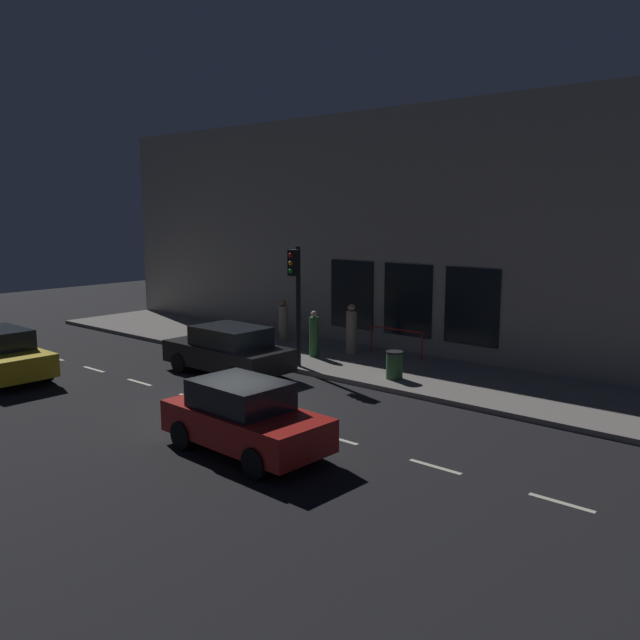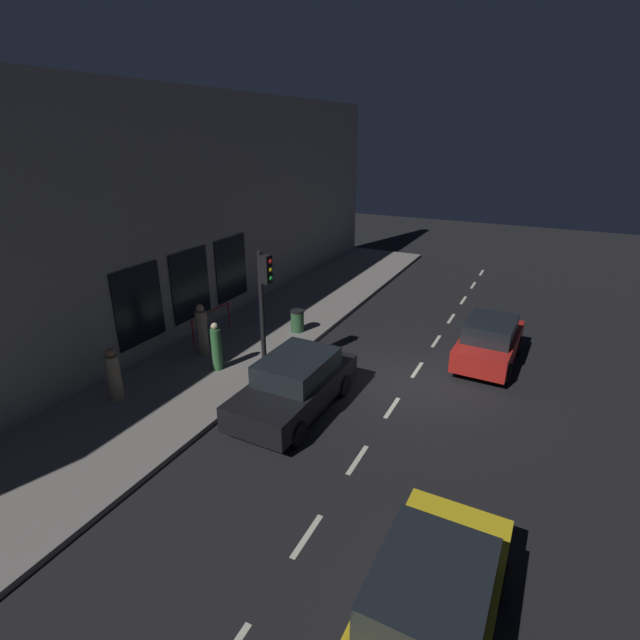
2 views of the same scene
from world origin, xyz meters
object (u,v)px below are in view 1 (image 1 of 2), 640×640
(parked_car_1, at_px, (244,417))
(pedestrian_2, at_px, (351,331))
(parked_car_0, at_px, (228,350))
(trash_bin, at_px, (394,365))
(pedestrian_0, at_px, (314,335))
(traffic_light, at_px, (296,287))
(pedestrian_1, at_px, (283,322))

(parked_car_1, height_order, pedestrian_2, pedestrian_2)
(parked_car_0, xyz_separation_m, trash_bin, (2.52, -4.68, -0.21))
(pedestrian_2, bearing_deg, pedestrian_0, 83.27)
(traffic_light, distance_m, pedestrian_1, 4.87)
(pedestrian_2, height_order, trash_bin, pedestrian_2)
(traffic_light, bearing_deg, pedestrian_0, 20.29)
(pedestrian_1, height_order, pedestrian_2, pedestrian_2)
(parked_car_0, relative_size, pedestrian_0, 2.75)
(pedestrian_1, bearing_deg, traffic_light, 88.32)
(trash_bin, bearing_deg, pedestrian_2, 58.24)
(pedestrian_1, xyz_separation_m, trash_bin, (-2.20, -6.75, -0.32))
(traffic_light, relative_size, pedestrian_1, 2.42)
(traffic_light, distance_m, trash_bin, 4.08)
(traffic_light, xyz_separation_m, pedestrian_1, (2.95, 3.39, -1.89))
(parked_car_0, xyz_separation_m, parked_car_1, (-4.42, -5.47, -0.01))
(parked_car_0, bearing_deg, parked_car_1, -127.81)
(pedestrian_2, bearing_deg, traffic_light, 111.76)
(parked_car_0, xyz_separation_m, pedestrian_2, (4.49, -1.50, 0.19))
(parked_car_1, bearing_deg, pedestrian_1, -138.09)
(parked_car_1, bearing_deg, traffic_light, -143.81)
(pedestrian_1, bearing_deg, trash_bin, 111.24)
(parked_car_0, height_order, pedestrian_0, pedestrian_0)
(parked_car_0, distance_m, parked_car_1, 7.03)
(traffic_light, xyz_separation_m, trash_bin, (0.75, -3.35, -2.21))
(parked_car_0, bearing_deg, pedestrian_0, -11.79)
(parked_car_0, distance_m, pedestrian_0, 3.40)
(pedestrian_0, distance_m, trash_bin, 4.01)
(pedestrian_2, bearing_deg, parked_car_1, 139.42)
(pedestrian_1, bearing_deg, parked_car_1, 78.80)
(parked_car_1, distance_m, pedestrian_2, 9.76)
(traffic_light, distance_m, pedestrian_0, 2.50)
(trash_bin, bearing_deg, parked_car_1, -173.49)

